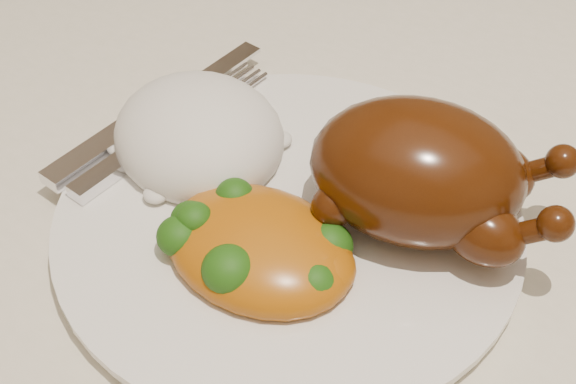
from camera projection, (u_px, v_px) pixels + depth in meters
The scene contains 7 objects.
dining_table at pixel (514, 275), 0.61m from camera, with size 1.60×0.90×0.76m.
tablecloth at pixel (535, 208), 0.56m from camera, with size 1.73×1.03×0.18m.
dinner_plate at pixel (288, 222), 0.50m from camera, with size 0.28×0.28×0.01m, color white.
roast_chicken at pixel (423, 173), 0.46m from camera, with size 0.17×0.14×0.08m.
rice_mound at pixel (199, 136), 0.53m from camera, with size 0.15×0.14×0.06m.
mac_and_cheese at pixel (264, 249), 0.46m from camera, with size 0.13×0.10×0.04m.
cutlery at pixel (142, 133), 0.54m from camera, with size 0.04×0.20×0.01m.
Camera 1 is at (0.11, -0.41, 1.14)m, focal length 50.00 mm.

